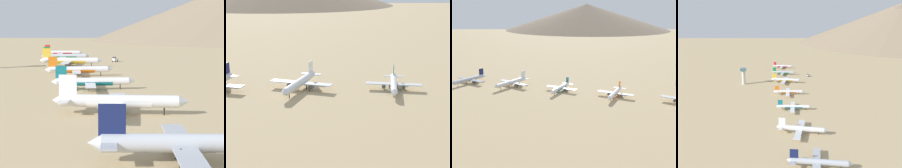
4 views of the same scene
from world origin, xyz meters
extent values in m
plane|color=tan|center=(0.00, 0.00, 0.00)|extent=(1800.00, 1800.00, 0.00)
cylinder|color=#B2B7C1|center=(10.72, -143.58, 4.10)|extent=(35.31, 8.70, 3.71)
cone|color=#B2B7C1|center=(29.65, -146.32, 4.10)|extent=(3.61, 4.04, 3.64)
cone|color=#B2B7C1|center=(-8.02, -140.87, 4.10)|extent=(3.18, 3.70, 3.34)
cube|color=#141E51|center=(-4.54, -141.37, 8.44)|extent=(5.36, 1.11, 6.83)
cube|color=#A4A8B2|center=(-5.12, -141.28, 4.47)|extent=(4.77, 12.04, 0.35)
cube|color=#A4A8B2|center=(9.27, -143.37, 3.45)|extent=(9.58, 33.54, 0.44)
cylinder|color=#4C4C54|center=(10.88, -137.68, 2.11)|extent=(4.38, 2.81, 2.25)
cylinder|color=black|center=(23.94, -145.49, 1.86)|extent=(0.43, 0.43, 3.73)
cylinder|color=black|center=(8.67, -140.72, 1.86)|extent=(0.43, 0.43, 3.73)
cylinder|color=black|center=(7.94, -145.74, 1.86)|extent=(0.43, 0.43, 3.73)
cylinder|color=silver|center=(3.48, -98.90, 4.20)|extent=(36.00, 11.05, 3.80)
cone|color=silver|center=(22.66, -102.89, 4.20)|extent=(3.89, 4.30, 3.72)
cone|color=silver|center=(-15.50, -94.95, 4.20)|extent=(3.44, 3.92, 3.42)
cube|color=white|center=(-11.98, -95.68, 8.65)|extent=(5.45, 1.46, 7.00)
cube|color=silver|center=(-12.57, -95.56, 4.58)|extent=(5.58, 12.39, 0.36)
cube|color=silver|center=(2.01, -98.59, 3.53)|extent=(11.82, 34.29, 0.45)
cylinder|color=#4C4C54|center=(4.02, -92.89, 2.16)|extent=(4.58, 3.11, 2.30)
cylinder|color=#4C4C54|center=(1.57, -104.63, 2.16)|extent=(4.58, 3.11, 2.30)
cylinder|color=black|center=(16.87, -101.69, 1.91)|extent=(0.44, 0.44, 3.82)
cylinder|color=black|center=(1.56, -95.85, 1.91)|extent=(0.44, 0.44, 3.82)
cylinder|color=black|center=(0.50, -100.93, 1.91)|extent=(0.44, 0.44, 3.82)
cylinder|color=white|center=(3.48, -98.90, 3.91)|extent=(20.15, 7.76, 3.81)
cylinder|color=white|center=(-0.30, -49.92, 3.58)|extent=(30.85, 4.97, 3.24)
cone|color=white|center=(16.39, -50.86, 3.58)|extent=(2.91, 3.33, 3.18)
cone|color=white|center=(-16.83, -48.99, 3.58)|extent=(2.55, 3.05, 2.92)
cube|color=#14727F|center=(-13.77, -49.16, 7.38)|extent=(4.70, 0.56, 5.97)
cube|color=silver|center=(-14.28, -49.14, 3.91)|extent=(3.30, 10.38, 0.31)
cube|color=silver|center=(-1.58, -49.85, 3.02)|extent=(5.89, 29.21, 0.38)
cylinder|color=#4C4C54|center=(-0.61, -44.78, 1.84)|extent=(3.69, 2.16, 1.96)
cylinder|color=#4C4C54|center=(-1.19, -55.00, 1.84)|extent=(3.69, 2.16, 1.96)
cylinder|color=black|center=(11.35, -50.58, 1.63)|extent=(0.38, 0.38, 3.26)
cylinder|color=black|center=(-2.31, -47.59, 1.63)|extent=(0.38, 0.38, 3.26)
cylinder|color=black|center=(-2.56, -52.02, 1.63)|extent=(0.38, 0.38, 3.26)
cylinder|color=#14727F|center=(-0.30, -49.92, 3.34)|extent=(17.05, 4.19, 3.25)
cylinder|color=white|center=(-3.95, -2.04, 3.71)|extent=(31.93, 4.45, 3.36)
cone|color=white|center=(13.37, -2.64, 3.71)|extent=(2.94, 3.39, 3.29)
cone|color=white|center=(-21.10, -1.45, 3.71)|extent=(2.58, 3.11, 3.02)
cube|color=orange|center=(-17.92, -1.56, 7.65)|extent=(4.87, 0.48, 6.19)
cube|color=silver|center=(-18.45, -1.55, 4.05)|extent=(3.19, 10.70, 0.32)
cube|color=silver|center=(-5.28, -2.00, 3.13)|extent=(5.45, 30.20, 0.40)
cylinder|color=#4C4C54|center=(-4.39, 3.28, 1.91)|extent=(3.78, 2.16, 2.03)
cylinder|color=#4C4C54|center=(-4.76, -7.33, 1.91)|extent=(3.78, 2.16, 2.03)
cylinder|color=black|center=(8.14, -2.46, 1.69)|extent=(0.39, 0.39, 3.38)
cylinder|color=black|center=(-6.08, 0.33, 1.69)|extent=(0.39, 0.39, 3.38)
cylinder|color=black|center=(-6.24, -4.27, 1.69)|extent=(0.39, 0.39, 3.38)
cylinder|color=orange|center=(-3.95, -2.04, 3.46)|extent=(17.62, 3.97, 3.37)
cylinder|color=silver|center=(-6.78, 50.30, 4.32)|extent=(37.16, 10.55, 3.91)
cone|color=silver|center=(13.06, 46.65, 4.32)|extent=(3.93, 4.37, 3.83)
cone|color=silver|center=(-26.42, 53.91, 4.32)|extent=(3.47, 3.98, 3.52)
cube|color=gold|center=(-22.78, 53.24, 8.91)|extent=(5.63, 1.38, 7.21)
cube|color=silver|center=(-23.39, 53.35, 4.72)|extent=(5.48, 12.75, 0.37)
cube|color=silver|center=(-8.30, 50.58, 3.64)|extent=(11.40, 35.36, 0.46)
cylinder|color=#4C4C54|center=(-6.37, 56.50, 2.22)|extent=(4.68, 3.11, 2.37)
cylinder|color=#4C4C54|center=(-8.61, 44.35, 2.22)|extent=(4.68, 3.11, 2.37)
cylinder|color=black|center=(7.07, 47.75, 1.97)|extent=(0.45, 0.45, 3.93)
cylinder|color=black|center=(-8.83, 53.40, 1.97)|extent=(0.45, 0.45, 3.93)
cylinder|color=black|center=(-9.80, 48.13, 1.97)|extent=(0.45, 0.45, 3.93)
cylinder|color=gold|center=(-6.78, 50.30, 4.03)|extent=(20.76, 7.54, 3.92)
cylinder|color=#B2B7C1|center=(-9.66, 97.37, 3.90)|extent=(33.57, 7.83, 3.53)
cone|color=#B2B7C1|center=(8.37, 95.01, 3.90)|extent=(3.39, 3.81, 3.45)
cone|color=#B2B7C1|center=(-27.50, 99.71, 3.90)|extent=(2.99, 3.48, 3.17)
cube|color=#197A38|center=(-24.19, 99.27, 8.02)|extent=(5.10, 0.98, 6.49)
cube|color=#A4A8B2|center=(-24.74, 99.35, 4.25)|extent=(4.39, 11.42, 0.33)
cube|color=#A4A8B2|center=(-11.04, 97.55, 3.28)|extent=(8.70, 31.88, 0.42)
cylinder|color=#4C4C54|center=(-9.58, 102.97, 2.00)|extent=(4.14, 2.62, 2.13)
cylinder|color=#4C4C54|center=(-11.02, 91.94, 2.00)|extent=(4.14, 2.62, 2.13)
cylinder|color=black|center=(2.93, 95.72, 1.77)|extent=(0.41, 0.41, 3.54)
cylinder|color=black|center=(-11.64, 100.06, 1.77)|extent=(0.41, 0.41, 3.54)
cylinder|color=black|center=(-12.27, 95.28, 1.77)|extent=(0.41, 0.41, 3.54)
cylinder|color=#197A38|center=(-9.66, 97.37, 3.63)|extent=(18.67, 5.89, 3.53)
cylinder|color=silver|center=(-11.17, 146.73, 3.68)|extent=(31.72, 8.07, 3.33)
cone|color=silver|center=(5.83, 144.13, 3.68)|extent=(3.27, 3.65, 3.27)
cone|color=silver|center=(-27.99, 149.30, 3.68)|extent=(2.88, 3.34, 3.00)
cube|color=red|center=(-24.87, 148.82, 7.59)|extent=(4.82, 1.03, 6.14)
cube|color=silver|center=(-25.39, 148.90, 4.02)|extent=(4.37, 10.83, 0.32)
cube|color=silver|center=(-12.47, 146.93, 3.10)|extent=(8.85, 30.14, 0.39)
cylinder|color=#4C4C54|center=(-10.98, 152.02, 1.89)|extent=(3.95, 2.55, 2.02)
cylinder|color=#4C4C54|center=(-12.57, 141.62, 1.89)|extent=(3.95, 2.55, 2.02)
cylinder|color=black|center=(0.69, 144.91, 1.68)|extent=(0.39, 0.39, 3.35)
cylinder|color=black|center=(-12.99, 149.31, 1.68)|extent=(0.39, 0.39, 3.35)
cylinder|color=black|center=(-13.68, 144.81, 1.68)|extent=(0.39, 0.39, 3.35)
cylinder|color=red|center=(-11.17, 146.73, 3.43)|extent=(17.67, 5.93, 3.34)
cube|color=silver|center=(28.67, 84.62, 1.95)|extent=(4.90, 5.56, 1.70)
cube|color=#333338|center=(27.68, 83.24, 3.35)|extent=(2.73, 2.67, 1.10)
cylinder|color=black|center=(28.45, 82.35, 0.55)|extent=(0.93, 1.10, 1.10)
cylinder|color=black|center=(26.59, 83.69, 0.55)|extent=(0.93, 1.10, 1.10)
cylinder|color=black|center=(30.76, 85.55, 0.55)|extent=(0.93, 1.10, 1.10)
cylinder|color=black|center=(28.89, 86.90, 0.55)|extent=(0.93, 1.10, 1.10)
cylinder|color=beige|center=(-64.47, 44.48, 9.39)|extent=(4.80, 4.80, 18.78)
cube|color=#3F6B7A|center=(-64.47, 44.48, 20.58)|extent=(7.20, 7.20, 3.60)
cone|color=#8C775B|center=(401.56, 553.67, 68.00)|extent=(704.97, 704.97, 136.00)
cone|color=#7A6854|center=(382.02, 533.59, 65.05)|extent=(487.68, 487.68, 130.09)
camera|label=1|loc=(-14.42, -213.84, 26.36)|focal=62.26mm
camera|label=2|loc=(171.78, -64.41, 53.49)|focal=54.46mm
camera|label=3|loc=(209.04, 46.09, 70.19)|focal=43.53mm
camera|label=4|loc=(-11.00, -267.72, 90.00)|focal=37.67mm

